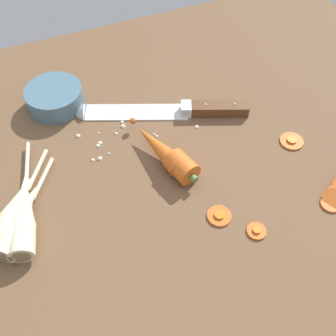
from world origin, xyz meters
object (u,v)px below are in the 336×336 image
Objects in this scene: chefs_knife at (156,111)px; whole_carrot at (167,153)px; parsnip_mid_right at (23,213)px; prep_bowl at (55,97)px; carrot_slice_stray_mid at (292,140)px; parsnip_front at (16,210)px; parsnip_mid_left at (20,220)px; carrot_slice_stray_near at (219,215)px; carrot_slice_stray_far at (257,230)px.

whole_carrot is (-2.60, -11.68, 1.45)cm from chefs_knife.
parsnip_mid_right is 2.08× the size of prep_bowl.
whole_carrot is 23.43cm from carrot_slice_stray_mid.
parsnip_front is at bearing -176.34° from whole_carrot.
whole_carrot reaches higher than carrot_slice_stray_mid.
whole_carrot is at bearing 8.31° from parsnip_mid_left.
chefs_knife is at bearing 27.52° from parsnip_mid_right.
parsnip_mid_right reaches higher than carrot_slice_stray_mid.
parsnip_mid_right is 48.10cm from carrot_slice_stray_mid.
parsnip_mid_right is 26.21cm from prep_bowl.
chefs_knife reaches higher than carrot_slice_stray_near.
parsnip_mid_right is (-27.75, -14.46, 1.33)cm from chefs_knife.
carrot_slice_stray_near is 0.91× the size of carrot_slice_stray_mid.
parsnip_front is 1.02× the size of parsnip_mid_left.
chefs_knife is 1.93× the size of parsnip_mid_left.
prep_bowl is (-37.71, 26.04, 1.79)cm from carrot_slice_stray_mid.
carrot_slice_stray_far is (7.52, -18.50, -1.74)cm from whole_carrot.
carrot_slice_stray_near is 39.66cm from prep_bowl.
prep_bowl is at bearing 124.81° from whole_carrot.
whole_carrot reaches higher than carrot_slice_stray_near.
carrot_slice_stray_near is at bearing -19.06° from parsnip_mid_left.
carrot_slice_stray_mid is (20.28, -16.40, -0.29)cm from chefs_knife.
prep_bowl is at bearing 119.30° from carrot_slice_stray_far.
prep_bowl is at bearing 66.35° from parsnip_mid_left.
chefs_knife reaches higher than carrot_slice_stray_mid.
parsnip_front is at bearing 153.41° from carrot_slice_stray_far.
whole_carrot is 26.08cm from parsnip_mid_left.
chefs_knife is 7.80× the size of carrot_slice_stray_mid.
parsnip_mid_left is at bearing 156.16° from carrot_slice_stray_far.
parsnip_mid_left is at bearing 178.88° from carrot_slice_stray_mid.
parsnip_front is 25.61cm from prep_bowl.
parsnip_front is (-26.10, -1.67, -0.12)cm from whole_carrot.
prep_bowl is (-22.34, 39.82, 1.79)cm from carrot_slice_stray_far.
chefs_knife is at bearing 28.54° from parsnip_mid_left.
carrot_slice_stray_mid is (48.70, -0.95, -1.62)cm from parsnip_mid_left.
parsnip_front is 4.51× the size of carrot_slice_stray_near.
carrot_slice_stray_mid and carrot_slice_stray_far have the same top height.
whole_carrot is 1.00× the size of parsnip_front.
parsnip_mid_left is 1.20cm from parsnip_mid_right.
whole_carrot is at bearing 3.66° from parsnip_front.
prep_bowl is at bearing 63.86° from parsnip_front.
parsnip_mid_left reaches higher than carrot_slice_stray_mid.
carrot_slice_stray_near is at bearing -154.87° from carrot_slice_stray_mid.
chefs_knife reaches higher than carrot_slice_stray_far.
parsnip_mid_left reaches higher than carrot_slice_stray_far.
carrot_slice_stray_far is 0.28× the size of prep_bowl.
carrot_slice_stray_near is (28.54, -11.09, -1.62)cm from parsnip_mid_right.
prep_bowl is (10.99, 25.09, 0.17)cm from parsnip_mid_left.
parsnip_mid_left is at bearing -151.46° from chefs_knife.
carrot_slice_stray_near is (29.50, -12.19, -1.62)cm from parsnip_front.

